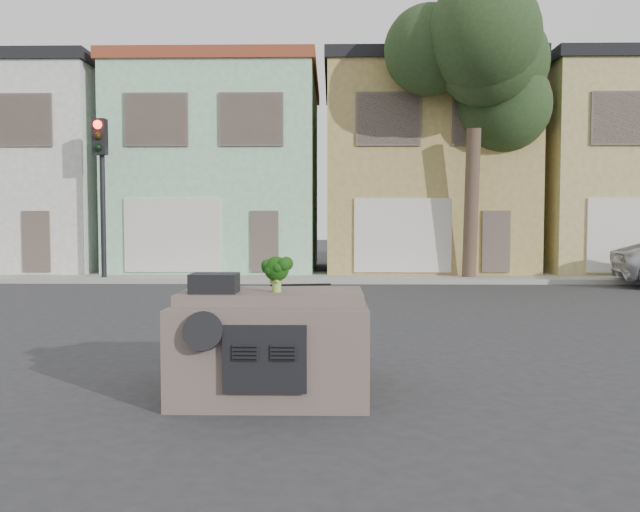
{
  "coord_description": "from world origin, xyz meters",
  "views": [
    {
      "loc": [
        0.63,
        -9.76,
        1.84
      ],
      "look_at": [
        0.45,
        0.5,
        1.3
      ],
      "focal_mm": 35.0,
      "sensor_mm": 36.0,
      "label": 1
    }
  ],
  "objects": [
    {
      "name": "traffic_signal",
      "position": [
        -6.5,
        9.5,
        2.55
      ],
      "size": [
        0.4,
        0.4,
        5.1
      ],
      "primitive_type": "cube",
      "color": "black",
      "rests_on": "ground"
    },
    {
      "name": "instrument_hump",
      "position": [
        -0.58,
        -3.35,
        1.22
      ],
      "size": [
        0.48,
        0.38,
        0.2
      ],
      "primitive_type": "cube",
      "color": "black",
      "rests_on": "car_dashboard"
    },
    {
      "name": "townhouse_white",
      "position": [
        -11.0,
        14.5,
        3.77
      ],
      "size": [
        7.2,
        8.2,
        7.55
      ],
      "primitive_type": "cube",
      "color": "silver",
      "rests_on": "ground"
    },
    {
      "name": "townhouse_tan",
      "position": [
        4.0,
        14.5,
        3.77
      ],
      "size": [
        7.2,
        8.2,
        7.55
      ],
      "primitive_type": "cube",
      "color": "tan",
      "rests_on": "ground"
    },
    {
      "name": "ground_plane",
      "position": [
        0.0,
        0.0,
        0.0
      ],
      "size": [
        120.0,
        120.0,
        0.0
      ],
      "primitive_type": "plane",
      "color": "#303033",
      "rests_on": "ground"
    },
    {
      "name": "townhouse_beige",
      "position": [
        11.5,
        14.5,
        3.77
      ],
      "size": [
        7.2,
        8.2,
        7.55
      ],
      "primitive_type": "cube",
      "color": "tan",
      "rests_on": "ground"
    },
    {
      "name": "car_dashboard",
      "position": [
        0.0,
        -3.0,
        0.56
      ],
      "size": [
        2.0,
        1.8,
        1.12
      ],
      "primitive_type": "cube",
      "color": "brown",
      "rests_on": "ground"
    },
    {
      "name": "sidewalk",
      "position": [
        0.0,
        10.5,
        0.07
      ],
      "size": [
        40.0,
        3.0,
        0.15
      ],
      "primitive_type": "cube",
      "color": "gray",
      "rests_on": "ground"
    },
    {
      "name": "tree_near",
      "position": [
        5.0,
        9.8,
        4.25
      ],
      "size": [
        4.4,
        4.0,
        8.5
      ],
      "primitive_type": "cube",
      "color": "#243A1B",
      "rests_on": "ground"
    },
    {
      "name": "townhouse_mint",
      "position": [
        -3.5,
        14.5,
        3.77
      ],
      "size": [
        7.2,
        8.2,
        7.55
      ],
      "primitive_type": "cube",
      "color": "#98CFA8",
      "rests_on": "ground"
    },
    {
      "name": "wiper_arm",
      "position": [
        0.28,
        -2.62,
        1.13
      ],
      "size": [
        0.69,
        0.15,
        0.02
      ],
      "primitive_type": "cube",
      "rotation": [
        0.0,
        0.0,
        0.17
      ],
      "color": "black",
      "rests_on": "car_dashboard"
    },
    {
      "name": "broccoli",
      "position": [
        0.06,
        -3.29,
        1.31
      ],
      "size": [
        0.44,
        0.44,
        0.38
      ],
      "primitive_type": "cube",
      "rotation": [
        0.0,
        0.0,
        0.93
      ],
      "color": "black",
      "rests_on": "car_dashboard"
    }
  ]
}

